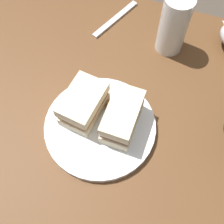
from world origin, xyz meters
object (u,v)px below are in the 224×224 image
at_px(pint_glass, 173,28).
at_px(fork, 115,19).
at_px(sandwich_half_right, 83,104).
at_px(sandwich_half_left, 122,117).
at_px(plate, 100,126).

xyz_separation_m(pint_glass, fork, (0.17, -0.05, -0.07)).
bearing_deg(sandwich_half_right, sandwich_half_left, 179.40).
distance_m(sandwich_half_left, sandwich_half_right, 0.09).
bearing_deg(pint_glass, sandwich_half_right, 63.35).
distance_m(sandwich_half_left, fork, 0.35).
height_order(plate, fork, plate).
bearing_deg(sandwich_half_left, plate, 22.71).
relative_size(plate, fork, 1.44).
distance_m(plate, pint_glass, 0.31).
xyz_separation_m(sandwich_half_right, fork, (0.03, -0.32, -0.05)).
bearing_deg(sandwich_half_right, pint_glass, -116.65).
height_order(plate, sandwich_half_right, sandwich_half_right).
bearing_deg(sandwich_half_left, fork, -68.54).
relative_size(sandwich_half_left, fork, 0.69).
bearing_deg(plate, pint_glass, -107.20).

